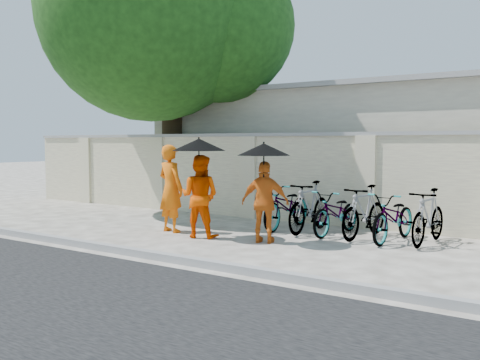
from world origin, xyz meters
The scene contains 16 objects.
ground centered at (0.00, 0.00, 0.00)m, with size 80.00×80.00×0.00m, color beige.
kerb centered at (0.00, -1.70, 0.06)m, with size 40.00×0.16×0.12m, color gray.
compound_wall centered at (1.00, 3.20, 1.00)m, with size 20.00×0.30×2.00m, color beige.
building_behind centered at (2.00, 7.00, 1.60)m, with size 14.00×6.00×3.20m, color beige.
shade_tree centered at (-3.66, 2.97, 5.10)m, with size 6.70×6.20×8.20m.
monk_left centered at (-1.18, 0.42, 0.90)m, with size 0.66×0.43×1.81m, color orange.
monk_center centered at (-0.29, 0.25, 0.81)m, with size 0.78×0.61×1.61m, color #EA4700.
parasol_center centered at (-0.24, 0.17, 1.81)m, with size 1.03×1.03×1.01m.
monk_right centered at (1.07, 0.47, 0.76)m, with size 0.89×0.37×1.51m, color #D46016.
parasol_right centered at (1.09, 0.39, 1.73)m, with size 0.97×0.97×0.98m.
bike_0 centered at (0.62, 2.12, 0.49)m, with size 0.65×1.87×0.98m, color gray.
bike_1 centered at (1.21, 1.99, 0.53)m, with size 0.50×1.76×1.06m, color gray.
bike_2 centered at (1.81, 2.00, 0.45)m, with size 0.60×1.72×0.90m, color gray.
bike_3 centered at (2.40, 1.95, 0.51)m, with size 0.48×1.71×1.03m, color gray.
bike_4 centered at (3.00, 1.92, 0.46)m, with size 0.62×1.77×0.93m, color gray.
bike_5 centered at (3.60, 2.01, 0.51)m, with size 0.48×1.68×1.01m, color gray.
Camera 1 is at (6.18, -7.86, 1.85)m, focal length 40.00 mm.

